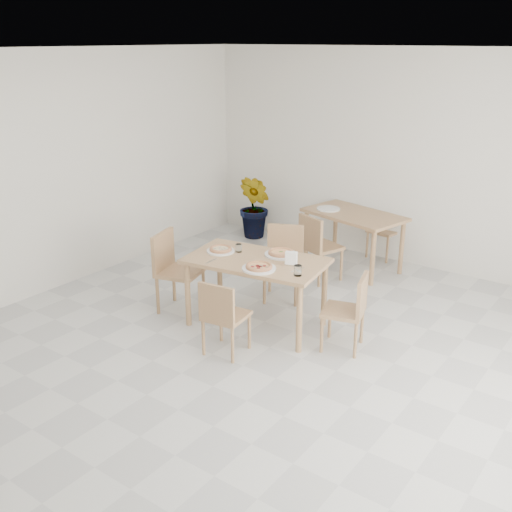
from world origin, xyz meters
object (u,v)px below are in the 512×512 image
Objects in this scene: chair_east at (351,307)px; napkin_holder at (291,259)px; chair_west at (173,266)px; chair_back_n at (388,226)px; pizza_margherita at (281,252)px; tumbler_b at (239,248)px; chair_back_s at (317,243)px; plate_mushroom at (221,251)px; plate_empty at (328,209)px; pizza_mushroom at (221,249)px; chair_north at (284,257)px; pizza_pepperoni at (259,266)px; second_table at (354,221)px; tumbler_a at (298,270)px; potted_plant at (256,207)px; chair_south at (222,313)px; plate_margherita at (281,254)px; plate_pepperoni at (259,268)px; main_table at (256,267)px.

napkin_holder is (-0.66, -0.05, 0.37)m from chair_east.
chair_back_n is (1.19, 3.02, -0.07)m from chair_west.
tumbler_b is at bearing -157.04° from pizza_margherita.
chair_back_s reaches higher than chair_back_n.
plate_mushroom is at bearing 166.91° from napkin_holder.
plate_empty is (-0.22, 0.64, 0.26)m from chair_back_s.
pizza_mushroom is at bearing -26.57° from plate_mushroom.
chair_north reaches higher than pizza_pepperoni.
chair_back_n is at bearing 73.30° from napkin_holder.
tumbler_b reaches higher than pizza_pepperoni.
second_table is at bearing 6.57° from plate_empty.
tumbler_a is 2.41m from plate_empty.
potted_plant is at bearing -10.29° from chair_back_s.
pizza_mushroom is 1.55m from chair_back_s.
pizza_mushroom is at bearing -61.47° from potted_plant.
tumbler_b reaches higher than pizza_margherita.
chair_south is 0.93m from plate_mushroom.
chair_back_n reaches higher than plate_margherita.
pizza_margherita is (1.13, 0.46, 0.26)m from chair_west.
plate_pepperoni is (0.63, -0.17, 0.00)m from plate_mushroom.
main_table and second_table have the same top height.
tumbler_a is (0.39, 0.09, 0.02)m from pizza_pepperoni.
plate_empty is at bearing -31.07° from chair_west.
tumbler_a reaches higher than pizza_margherita.
tumbler_b reaches higher than chair_east.
tumbler_a is at bearing -75.42° from chair_north.
tumbler_b is at bearing -122.14° from chair_north.
tumbler_a is at bearing -74.11° from chair_back_n.
chair_south is 1.22m from chair_west.
potted_plant is at bearing -144.92° from chair_east.
chair_east is at bearing -8.04° from pizza_margherita.
pizza_margherita is 2.86m from potted_plant.
chair_north is 2.44× the size of pizza_margherita.
napkin_holder is at bearing 55.11° from pizza_pepperoni.
chair_south is 2.86m from plate_empty.
chair_east is 2.27× the size of plate_margherita.
chair_north is 0.80m from tumbler_b.
chair_north is 1.32m from plate_empty.
napkin_holder is 3.17m from potted_plant.
tumbler_b is (-0.47, 0.28, 0.03)m from plate_pepperoni.
pizza_margherita is 1.14× the size of pizza_mushroom.
plate_mushroom is at bearing 153.43° from pizza_mushroom.
potted_plant reaches higher than plate_pepperoni.
chair_south is at bearing -98.14° from pizza_pepperoni.
main_table is 4.46× the size of plate_margherita.
plate_mushroom is 2.92× the size of tumbler_a.
pizza_pepperoni is (0.05, -0.46, 0.02)m from plate_margherita.
chair_south is 8.83× the size of tumbler_b.
tumbler_a is at bearing -63.16° from second_table.
plate_empty is at bearing 112.75° from tumbler_a.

